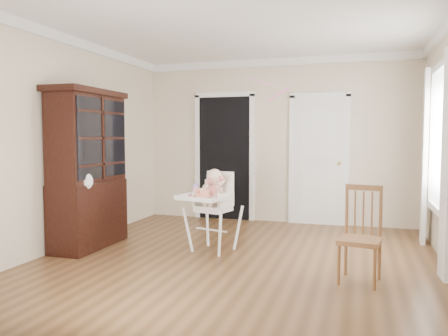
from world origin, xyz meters
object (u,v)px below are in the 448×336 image
(sippy_cup, at_px, (196,189))
(china_cabinet, at_px, (88,169))
(dining_chair, at_px, (360,237))
(cake, at_px, (202,194))
(high_chair, at_px, (213,201))

(sippy_cup, distance_m, china_cabinet, 1.42)
(sippy_cup, height_order, china_cabinet, china_cabinet)
(dining_chair, bearing_deg, cake, 176.94)
(high_chair, relative_size, sippy_cup, 5.71)
(cake, bearing_deg, sippy_cup, 127.69)
(high_chair, relative_size, china_cabinet, 0.50)
(high_chair, xyz_separation_m, sippy_cup, (-0.20, -0.05, 0.15))
(cake, xyz_separation_m, sippy_cup, (-0.16, 0.21, 0.02))
(cake, xyz_separation_m, china_cabinet, (-1.55, -0.01, 0.26))
(high_chair, bearing_deg, sippy_cup, -150.71)
(high_chair, xyz_separation_m, dining_chair, (1.74, -0.67, -0.18))
(cake, distance_m, dining_chair, 1.86)
(high_chair, distance_m, sippy_cup, 0.26)
(high_chair, height_order, dining_chair, high_chair)
(cake, distance_m, sippy_cup, 0.27)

